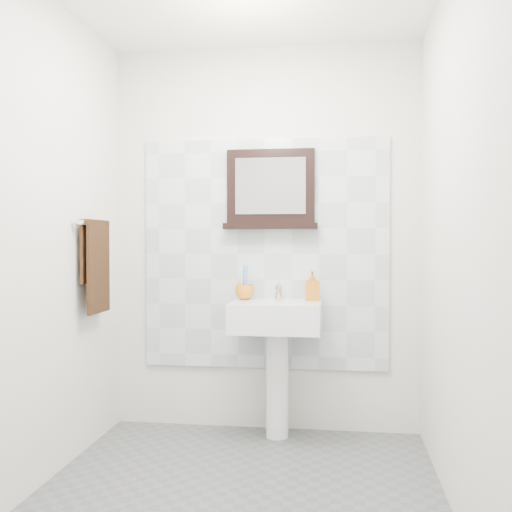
{
  "coord_description": "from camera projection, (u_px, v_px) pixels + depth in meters",
  "views": [
    {
      "loc": [
        0.48,
        -2.8,
        1.24
      ],
      "look_at": [
        0.02,
        0.55,
        1.15
      ],
      "focal_mm": 42.0,
      "sensor_mm": 36.0,
      "label": 1
    }
  ],
  "objects": [
    {
      "name": "front_wall",
      "position": [
        172.0,
        236.0,
        1.75
      ],
      "size": [
        2.0,
        0.01,
        2.5
      ],
      "primitive_type": "cube",
      "color": "silver",
      "rests_on": "ground"
    },
    {
      "name": "back_wall",
      "position": [
        265.0,
        239.0,
        3.93
      ],
      "size": [
        2.0,
        0.01,
        2.5
      ],
      "primitive_type": "cube",
      "color": "silver",
      "rests_on": "ground"
    },
    {
      "name": "right_wall",
      "position": [
        455.0,
        238.0,
        2.7
      ],
      "size": [
        0.01,
        2.2,
        2.5
      ],
      "primitive_type": "cube",
      "color": "silver",
      "rests_on": "ground"
    },
    {
      "name": "toothbrushes",
      "position": [
        245.0,
        280.0,
        3.82
      ],
      "size": [
        0.05,
        0.04,
        0.21
      ],
      "color": "white",
      "rests_on": "toothbrush_cup"
    },
    {
      "name": "splashback",
      "position": [
        265.0,
        254.0,
        3.92
      ],
      "size": [
        1.6,
        0.02,
        1.5
      ],
      "primitive_type": "cube",
      "color": "silver",
      "rests_on": "back_wall"
    },
    {
      "name": "hand_towel",
      "position": [
        96.0,
        259.0,
        3.53
      ],
      "size": [
        0.06,
        0.3,
        0.55
      ],
      "color": "black",
      "rests_on": "towel_bar"
    },
    {
      "name": "pedestal_sink",
      "position": [
        276.0,
        331.0,
        3.7
      ],
      "size": [
        0.55,
        0.44,
        0.96
      ],
      "color": "white",
      "rests_on": "ground"
    },
    {
      "name": "toothbrush_cup",
      "position": [
        245.0,
        292.0,
        3.82
      ],
      "size": [
        0.16,
        0.16,
        0.1
      ],
      "primitive_type": "imported",
      "rotation": [
        0.0,
        0.0,
        -0.34
      ],
      "color": "orange",
      "rests_on": "pedestal_sink"
    },
    {
      "name": "framed_mirror",
      "position": [
        271.0,
        192.0,
        3.87
      ],
      "size": [
        0.61,
        0.11,
        0.52
      ],
      "color": "black",
      "rests_on": "back_wall"
    },
    {
      "name": "left_wall",
      "position": [
        38.0,
        238.0,
        2.98
      ],
      "size": [
        0.01,
        2.2,
        2.5
      ],
      "primitive_type": "cube",
      "color": "silver",
      "rests_on": "ground"
    },
    {
      "name": "towel_bar",
      "position": [
        94.0,
        223.0,
        3.53
      ],
      "size": [
        0.07,
        0.4,
        0.03
      ],
      "color": "silver",
      "rests_on": "left_wall"
    },
    {
      "name": "floor",
      "position": [
        237.0,
        498.0,
        2.87
      ],
      "size": [
        2.0,
        2.2,
        0.01
      ],
      "primitive_type": "cube",
      "color": "#515356",
      "rests_on": "ground"
    },
    {
      "name": "soap_dispenser",
      "position": [
        312.0,
        286.0,
        3.77
      ],
      "size": [
        0.09,
        0.1,
        0.19
      ],
      "primitive_type": "imported",
      "rotation": [
        0.0,
        0.0,
        0.12
      ],
      "color": "#B44B15",
      "rests_on": "pedestal_sink"
    }
  ]
}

